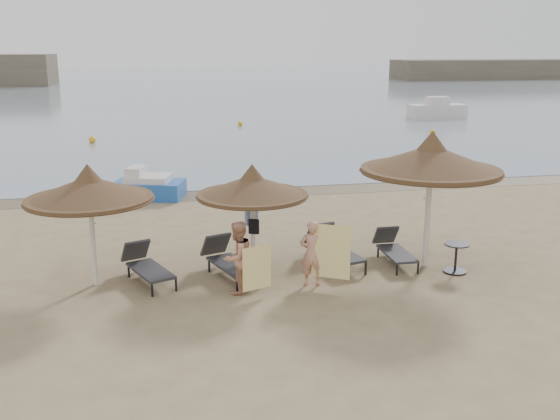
% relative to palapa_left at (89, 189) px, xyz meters
% --- Properties ---
extents(ground, '(160.00, 160.00, 0.00)m').
position_rel_palapa_left_xyz_m(ground, '(3.31, -1.35, -2.13)').
color(ground, '#98825E').
rests_on(ground, ground).
extents(sea, '(200.00, 140.00, 0.03)m').
position_rel_palapa_left_xyz_m(sea, '(3.31, 78.65, -2.12)').
color(sea, slate).
rests_on(sea, ground).
extents(wet_sand_strip, '(200.00, 1.60, 0.01)m').
position_rel_palapa_left_xyz_m(wet_sand_strip, '(3.31, 8.05, -2.13)').
color(wet_sand_strip, brown).
rests_on(wet_sand_strip, ground).
extents(palapa_left, '(2.70, 2.70, 2.68)m').
position_rel_palapa_left_xyz_m(palapa_left, '(0.00, 0.00, 0.00)').
color(palapa_left, silver).
rests_on(palapa_left, ground).
extents(palapa_center, '(2.54, 2.54, 2.52)m').
position_rel_palapa_left_xyz_m(palapa_center, '(3.50, 0.16, -0.13)').
color(palapa_center, silver).
rests_on(palapa_center, ground).
extents(palapa_right, '(3.24, 3.24, 3.21)m').
position_rel_palapa_left_xyz_m(palapa_right, '(7.54, -0.28, 0.42)').
color(palapa_right, silver).
rests_on(palapa_right, ground).
extents(lounger_far_left, '(1.23, 1.88, 0.80)m').
position_rel_palapa_left_xyz_m(lounger_far_left, '(1.08, 0.06, -1.77)').
color(lounger_far_left, black).
rests_on(lounger_far_left, ground).
extents(lounger_near_left, '(1.22, 2.00, 0.85)m').
position_rel_palapa_left_xyz_m(lounger_near_left, '(2.89, 0.00, -1.75)').
color(lounger_near_left, black).
rests_on(lounger_near_left, ground).
extents(lounger_near_right, '(1.09, 2.04, 0.87)m').
position_rel_palapa_left_xyz_m(lounger_near_right, '(5.43, 0.35, -1.74)').
color(lounger_near_right, black).
rests_on(lounger_near_right, ground).
extents(lounger_far_right, '(0.58, 1.70, 0.76)m').
position_rel_palapa_left_xyz_m(lounger_far_right, '(6.91, 0.15, -1.79)').
color(lounger_far_right, black).
rests_on(lounger_far_right, ground).
extents(side_table, '(0.57, 0.57, 0.69)m').
position_rel_palapa_left_xyz_m(side_table, '(8.05, -0.82, -1.81)').
color(side_table, black).
rests_on(side_table, ground).
extents(person_left, '(0.98, 0.94, 1.80)m').
position_rel_palapa_left_xyz_m(person_left, '(2.98, -1.06, -1.23)').
color(person_left, tan).
rests_on(person_left, ground).
extents(person_right, '(0.85, 0.63, 1.69)m').
position_rel_palapa_left_xyz_m(person_right, '(4.61, -0.94, -1.29)').
color(person_right, tan).
rests_on(person_right, ground).
extents(towel_left, '(0.64, 0.25, 0.94)m').
position_rel_palapa_left_xyz_m(towel_left, '(3.33, -1.41, -1.48)').
color(towel_left, yellow).
rests_on(towel_left, ground).
extents(towel_right, '(0.74, 0.44, 1.19)m').
position_rel_palapa_left_xyz_m(towel_right, '(4.96, -1.19, -1.31)').
color(towel_right, yellow).
rests_on(towel_right, ground).
extents(bag_patterned, '(0.32, 0.21, 0.38)m').
position_rel_palapa_left_xyz_m(bag_patterned, '(3.50, 0.34, -0.88)').
color(bag_patterned, white).
rests_on(bag_patterned, ground).
extents(bag_dark, '(0.24, 0.17, 0.33)m').
position_rel_palapa_left_xyz_m(bag_dark, '(3.50, 0.00, -1.02)').
color(bag_dark, black).
rests_on(bag_dark, ground).
extents(pedal_boat, '(2.60, 1.96, 1.08)m').
position_rel_palapa_left_xyz_m(pedal_boat, '(1.09, 8.02, -1.73)').
color(pedal_boat, '#1F56B0').
rests_on(pedal_boat, ground).
extents(buoy_left, '(0.38, 0.38, 0.38)m').
position_rel_palapa_left_xyz_m(buoy_left, '(-1.92, 21.20, -1.94)').
color(buoy_left, gold).
rests_on(buoy_left, ground).
extents(buoy_mid, '(0.33, 0.33, 0.33)m').
position_rel_palapa_left_xyz_m(buoy_mid, '(6.85, 27.06, -1.97)').
color(buoy_mid, gold).
rests_on(buoy_mid, ground).
extents(buoy_right, '(0.35, 0.35, 0.35)m').
position_rel_palapa_left_xyz_m(buoy_right, '(17.26, 20.49, -1.96)').
color(buoy_right, gold).
rests_on(buoy_right, ground).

